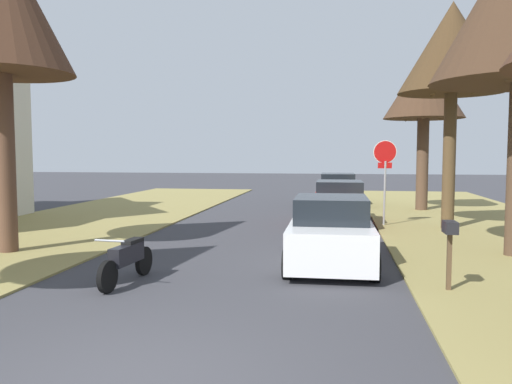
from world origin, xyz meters
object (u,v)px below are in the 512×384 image
at_px(stop_sign_far, 385,164).
at_px(street_tree_left_mid_a, 0,4).
at_px(street_tree_right_mid_b, 452,50).
at_px(parked_sedan_white, 331,233).
at_px(street_tree_right_far, 424,88).
at_px(parked_sedan_black, 338,190).
at_px(curbside_mailbox, 450,235).
at_px(parked_motorcycle, 127,259).
at_px(parked_sedan_red, 339,204).

distance_m(stop_sign_far, street_tree_left_mid_a, 12.52).
xyz_separation_m(street_tree_right_mid_b, parked_sedan_white, (-3.81, -5.99, -5.22)).
bearing_deg(street_tree_right_mid_b, stop_sign_far, 168.77).
xyz_separation_m(stop_sign_far, street_tree_right_far, (2.10, 5.34, 3.22)).
bearing_deg(parked_sedan_black, stop_sign_far, -77.76).
bearing_deg(parked_sedan_black, street_tree_right_far, -28.79).
bearing_deg(curbside_mailbox, street_tree_right_mid_b, 78.70).
xyz_separation_m(street_tree_right_far, parked_motorcycle, (-7.80, -14.19, -4.92)).
xyz_separation_m(parked_sedan_white, parked_motorcycle, (-3.94, -2.46, -0.24)).
height_order(stop_sign_far, street_tree_right_far, street_tree_right_far).
distance_m(stop_sign_far, street_tree_right_far, 6.58).
distance_m(street_tree_right_far, curbside_mailbox, 14.67).
xyz_separation_m(parked_sedan_red, parked_sedan_black, (-0.04, 6.96, 0.00)).
distance_m(parked_motorcycle, curbside_mailbox, 6.15).
distance_m(street_tree_left_mid_a, parked_motorcycle, 7.53).
distance_m(street_tree_right_far, parked_sedan_red, 7.72).
xyz_separation_m(street_tree_right_far, curbside_mailbox, (-1.68, -13.91, -4.35)).
distance_m(street_tree_right_mid_b, parked_sedan_red, 6.39).
distance_m(parked_sedan_white, curbside_mailbox, 3.10).
xyz_separation_m(parked_sedan_black, curbside_mailbox, (2.01, -15.94, 0.33)).
xyz_separation_m(parked_sedan_white, parked_sedan_red, (0.21, 6.80, 0.00)).
distance_m(street_tree_right_mid_b, street_tree_left_mid_a, 13.42).
bearing_deg(street_tree_left_mid_a, street_tree_right_mid_b, 26.80).
relative_size(stop_sign_far, street_tree_left_mid_a, 0.37).
xyz_separation_m(parked_sedan_white, parked_sedan_black, (0.17, 13.77, 0.00)).
distance_m(street_tree_left_mid_a, curbside_mailbox, 11.76).
height_order(street_tree_right_mid_b, parked_motorcycle, street_tree_right_mid_b).
xyz_separation_m(street_tree_right_mid_b, parked_sedan_black, (-3.64, 7.78, -5.22)).
bearing_deg(parked_sedan_black, parked_motorcycle, -104.19).
bearing_deg(curbside_mailbox, parked_sedan_red, 102.37).
bearing_deg(street_tree_right_far, curbside_mailbox, -96.90).
bearing_deg(street_tree_right_mid_b, street_tree_right_far, 89.47).
bearing_deg(street_tree_left_mid_a, parked_sedan_black, 58.93).
relative_size(stop_sign_far, parked_sedan_black, 0.67).
xyz_separation_m(street_tree_right_far, parked_sedan_black, (-3.70, 2.03, -4.68)).
xyz_separation_m(street_tree_left_mid_a, parked_motorcycle, (4.23, -2.40, -5.75)).
xyz_separation_m(stop_sign_far, parked_sedan_white, (-1.76, -6.40, -1.46)).
xyz_separation_m(street_tree_right_far, parked_sedan_white, (-3.86, -11.73, -4.68)).
xyz_separation_m(street_tree_right_far, street_tree_left_mid_a, (-12.03, -11.79, 0.83)).
bearing_deg(street_tree_left_mid_a, parked_sedan_white, 0.42).
distance_m(parked_sedan_black, curbside_mailbox, 16.07).
height_order(street_tree_left_mid_a, parked_sedan_black, street_tree_left_mid_a).
distance_m(street_tree_left_mid_a, parked_sedan_black, 17.06).
height_order(street_tree_right_far, parked_motorcycle, street_tree_right_far).
relative_size(street_tree_right_far, curbside_mailbox, 5.42).
height_order(street_tree_right_mid_b, curbside_mailbox, street_tree_right_mid_b).
xyz_separation_m(parked_sedan_red, curbside_mailbox, (1.97, -8.98, 0.33)).
bearing_deg(parked_sedan_white, street_tree_right_far, 71.78).
bearing_deg(parked_sedan_white, curbside_mailbox, -44.99).
height_order(stop_sign_far, street_tree_left_mid_a, street_tree_left_mid_a).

